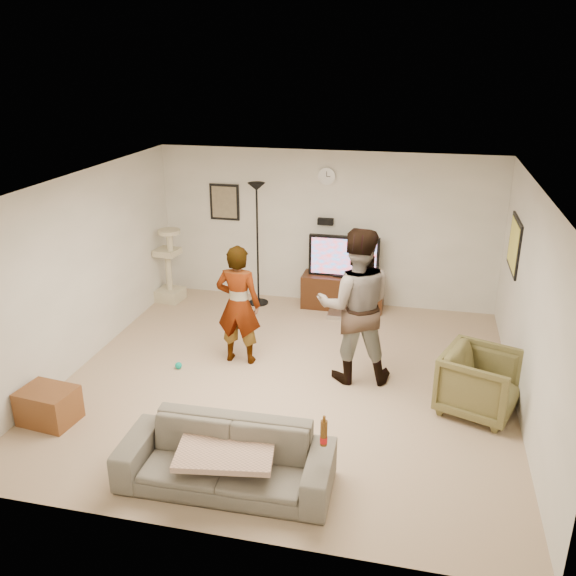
% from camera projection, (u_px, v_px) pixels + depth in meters
% --- Properties ---
extents(floor, '(5.50, 5.50, 0.02)m').
position_uv_depth(floor, '(288.00, 380.00, 7.68)').
color(floor, tan).
rests_on(floor, ground).
extents(ceiling, '(5.50, 5.50, 0.02)m').
position_uv_depth(ceiling, '(288.00, 183.00, 6.78)').
color(ceiling, white).
rests_on(ceiling, wall_back).
extents(wall_back, '(5.50, 0.04, 2.50)m').
position_uv_depth(wall_back, '(326.00, 228.00, 9.73)').
color(wall_back, beige).
rests_on(wall_back, floor).
extents(wall_front, '(5.50, 0.04, 2.50)m').
position_uv_depth(wall_front, '(210.00, 410.00, 4.72)').
color(wall_front, beige).
rests_on(wall_front, floor).
extents(wall_left, '(0.04, 5.50, 2.50)m').
position_uv_depth(wall_left, '(81.00, 271.00, 7.80)').
color(wall_left, beige).
rests_on(wall_left, floor).
extents(wall_right, '(0.04, 5.50, 2.50)m').
position_uv_depth(wall_right, '(530.00, 308.00, 6.66)').
color(wall_right, beige).
rests_on(wall_right, floor).
extents(wall_clock, '(0.26, 0.04, 0.26)m').
position_uv_depth(wall_clock, '(327.00, 176.00, 9.40)').
color(wall_clock, white).
rests_on(wall_clock, wall_back).
extents(wall_speaker, '(0.25, 0.10, 0.10)m').
position_uv_depth(wall_speaker, '(325.00, 222.00, 9.63)').
color(wall_speaker, black).
rests_on(wall_speaker, wall_back).
extents(picture_back, '(0.42, 0.03, 0.52)m').
position_uv_depth(picture_back, '(225.00, 202.00, 9.94)').
color(picture_back, '#72674F').
rests_on(picture_back, wall_back).
extents(picture_right, '(0.03, 0.78, 0.62)m').
position_uv_depth(picture_right, '(514.00, 245.00, 8.03)').
color(picture_right, '#F3ED52').
rests_on(picture_right, wall_right).
extents(tv_stand, '(1.31, 0.45, 0.55)m').
position_uv_depth(tv_stand, '(343.00, 292.00, 9.79)').
color(tv_stand, '#31190B').
rests_on(tv_stand, floor).
extents(console_box, '(0.40, 0.30, 0.07)m').
position_uv_depth(console_box, '(341.00, 315.00, 9.51)').
color(console_box, '#BBBBBD').
rests_on(console_box, floor).
extents(tv, '(1.12, 0.08, 0.67)m').
position_uv_depth(tv, '(344.00, 256.00, 9.57)').
color(tv, black).
rests_on(tv, tv_stand).
extents(tv_screen, '(1.03, 0.01, 0.59)m').
position_uv_depth(tv_screen, '(344.00, 257.00, 9.53)').
color(tv_screen, '#1B80D4').
rests_on(tv_screen, tv).
extents(floor_lamp, '(0.32, 0.32, 2.02)m').
position_uv_depth(floor_lamp, '(258.00, 245.00, 9.69)').
color(floor_lamp, black).
rests_on(floor_lamp, floor).
extents(cat_tree, '(0.44, 0.44, 1.25)m').
position_uv_depth(cat_tree, '(168.00, 265.00, 9.96)').
color(cat_tree, '#BFB693').
rests_on(cat_tree, floor).
extents(person_left, '(0.59, 0.39, 1.62)m').
position_uv_depth(person_left, '(238.00, 305.00, 7.87)').
color(person_left, '#8C909D').
rests_on(person_left, floor).
extents(person_right, '(1.08, 0.91, 1.97)m').
position_uv_depth(person_right, '(355.00, 306.00, 7.38)').
color(person_right, '#455D95').
rests_on(person_right, floor).
extents(sofa, '(2.04, 0.83, 0.59)m').
position_uv_depth(sofa, '(226.00, 458.00, 5.69)').
color(sofa, '#5F5A4F').
rests_on(sofa, floor).
extents(throw_blanket, '(1.00, 0.83, 0.06)m').
position_uv_depth(throw_blanket, '(226.00, 449.00, 5.65)').
color(throw_blanket, tan).
rests_on(throw_blanket, sofa).
extents(beer_bottle, '(0.06, 0.06, 0.25)m').
position_uv_depth(beer_bottle, '(324.00, 433.00, 5.35)').
color(beer_bottle, '#593510').
rests_on(beer_bottle, sofa).
extents(armchair, '(1.05, 1.04, 0.75)m').
position_uv_depth(armchair, '(480.00, 383.00, 6.85)').
color(armchair, brown).
rests_on(armchair, floor).
extents(side_table, '(0.65, 0.52, 0.40)m').
position_uv_depth(side_table, '(49.00, 406.00, 6.72)').
color(side_table, brown).
rests_on(side_table, floor).
extents(toy_ball, '(0.09, 0.09, 0.09)m').
position_uv_depth(toy_ball, '(178.00, 366.00, 7.92)').
color(toy_ball, '#08A187').
rests_on(toy_ball, floor).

